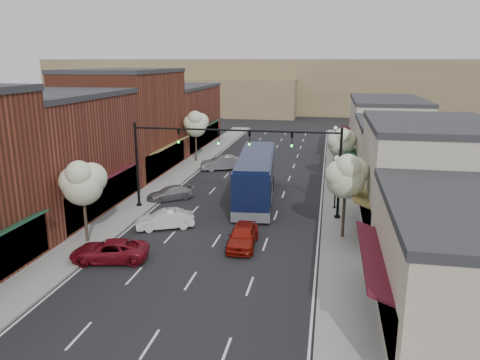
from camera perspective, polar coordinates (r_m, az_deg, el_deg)
The scene contains 28 objects.
ground at distance 29.86m, azimuth -3.81°, elevation -8.80°, with size 160.00×160.00×0.00m, color black.
sidewalk_left at distance 49.03m, azimuth -7.88°, elevation 0.47°, with size 2.80×73.00×0.15m, color gray.
sidewalk_right at distance 46.53m, azimuth 12.13°, elevation -0.47°, with size 2.80×73.00×0.15m, color gray.
curb_left at distance 48.60m, azimuth -6.31°, elevation 0.40°, with size 0.25×73.00×0.17m, color gray.
curb_right at distance 46.51m, azimuth 10.41°, elevation -0.39°, with size 0.25×73.00×0.17m, color gray.
bldg_left_midnear at distance 39.53m, azimuth -22.02°, elevation 3.00°, with size 10.14×14.10×9.40m.
bldg_left_midfar at distance 51.58m, azimuth -13.75°, elevation 6.91°, with size 10.14×14.10×10.90m.
bldg_left_far at distance 66.49m, azimuth -7.97°, elevation 7.69°, with size 10.14×18.10×8.40m.
bldg_right_near at distance 23.30m, azimuth 26.78°, elevation -9.50°, with size 9.14×12.10×5.90m.
bldg_right_midnear at distance 34.11m, azimuth 21.76°, elevation 0.06°, with size 9.14×12.10×7.90m.
bldg_right_midfar at distance 45.83m, azimuth 18.98°, elevation 2.80°, with size 9.14×12.10×6.40m.
bldg_right_far at distance 59.45m, azimuth 17.25°, elevation 5.92°, with size 9.14×16.10×7.40m.
hill_far at distance 116.89m, azimuth 7.53°, elevation 11.44°, with size 120.00×30.00×12.00m, color #7A6647.
hill_near at distance 109.62m, azimuth -6.28°, elevation 10.24°, with size 50.00×20.00×8.00m, color #7A6647.
signal_mast_right at distance 35.28m, azimuth 8.27°, elevation 2.59°, with size 8.22×0.46×7.00m.
signal_mast_left at distance 37.47m, azimuth -9.18°, elevation 3.24°, with size 8.22×0.46×7.00m.
tree_right_near at distance 31.36m, azimuth 12.86°, elevation 0.57°, with size 2.85×2.65×5.95m.
tree_right_far at distance 47.13m, azimuth 12.29°, elevation 4.58°, with size 2.85×2.65×5.43m.
tree_left_near at distance 31.51m, azimuth -18.65°, elevation -0.20°, with size 2.85×2.65×5.69m.
tree_left_far at distance 55.13m, azimuth -5.42°, elevation 6.87°, with size 2.85×2.65×6.13m.
lamp_post_near at distance 38.05m, azimuth 11.65°, elevation 0.80°, with size 0.44×0.44×4.44m.
lamp_post_far at distance 55.23m, azimuth 11.51°, elevation 4.99°, with size 0.44×0.44×4.44m.
coach_bus at distance 40.08m, azimuth 1.94°, elevation 0.44°, with size 4.13×13.42×4.03m.
red_hatchback at distance 30.42m, azimuth 0.34°, elevation -6.82°, with size 1.75×4.35×1.48m, color maroon.
parked_car_a at distance 29.45m, azimuth -15.62°, elevation -8.32°, with size 2.14×4.64×1.29m, color maroon.
parked_car_b at distance 34.06m, azimuth -9.15°, elevation -4.76°, with size 1.43×4.11×1.36m, color silver.
parked_car_c at distance 40.91m, azimuth -8.53°, elevation -1.60°, with size 1.65×4.06×1.18m, color gray.
parked_car_e at distance 51.57m, azimuth -2.15°, elevation 2.10°, with size 1.66×4.76×1.57m, color gray.
Camera 1 is at (7.09, -26.53, 11.74)m, focal length 35.00 mm.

